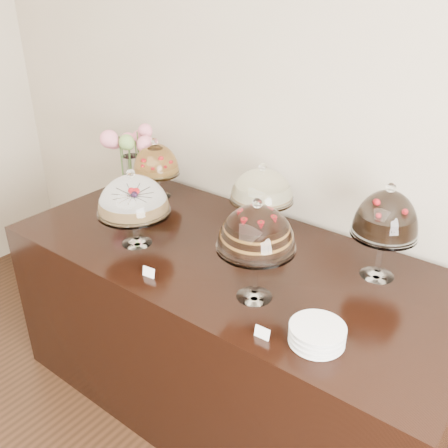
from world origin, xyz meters
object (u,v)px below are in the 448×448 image
Objects in this scene: plate_stack at (317,335)px; display_counter at (230,330)px; cake_stand_sugar_sponge at (133,198)px; cake_stand_fruit_tart at (156,162)px; cake_stand_cheesecake at (262,188)px; cake_stand_choco_layer at (256,232)px; flower_vase at (131,149)px; cake_stand_dark_choco at (386,218)px.

display_counter is at bearing 153.46° from plate_stack.
cake_stand_sugar_sponge reaches higher than display_counter.
cake_stand_cheesecake is at bearing 2.39° from cake_stand_fruit_tart.
plate_stack reaches higher than display_counter.
cake_stand_choco_layer is 1.14m from cake_stand_fruit_tart.
cake_stand_sugar_sponge is 0.87× the size of cake_stand_choco_layer.
cake_stand_fruit_tart is at bearing -3.40° from flower_vase.
display_counter is 6.21× the size of cake_stand_fruit_tart.
cake_stand_choco_layer is at bearing -1.45° from cake_stand_sugar_sponge.
cake_stand_sugar_sponge is 1.08× the size of cake_stand_fruit_tart.
cake_stand_choco_layer is at bearing -58.36° from cake_stand_cheesecake.
cake_stand_fruit_tart reaches higher than plate_stack.
cake_stand_fruit_tart is at bearing 178.90° from cake_stand_dark_choco.
cake_stand_choco_layer is at bearing -126.08° from cake_stand_dark_choco.
display_counter is at bearing -20.31° from cake_stand_fruit_tart.
plate_stack is (0.34, -0.10, -0.26)m from cake_stand_choco_layer.
display_counter is 0.99m from cake_stand_dark_choco.
display_counter is 5.74× the size of cake_stand_sugar_sponge.
flower_vase reaches higher than display_counter.
flower_vase reaches higher than cake_stand_sugar_sponge.
cake_stand_fruit_tart is 1.50m from plate_stack.
cake_stand_dark_choco reaches higher than cake_stand_sugar_sponge.
flower_vase is at bearing 178.58° from cake_stand_dark_choco.
cake_stand_sugar_sponge is at bearing 173.61° from plate_stack.
display_counter is at bearing -83.22° from cake_stand_cheesecake.
display_counter is 5.05× the size of cake_stand_dark_choco.
cake_stand_dark_choco reaches higher than plate_stack.
flower_vase is (-0.53, 0.48, 0.00)m from cake_stand_sugar_sponge.
cake_stand_fruit_tart is (-0.74, 0.28, 0.66)m from display_counter.
cake_stand_choco_layer is 1.34m from flower_vase.
cake_stand_sugar_sponge is (-0.43, -0.19, 0.69)m from display_counter.
cake_stand_cheesecake is (0.39, 0.50, -0.01)m from cake_stand_sugar_sponge.
cake_stand_dark_choco is 0.61m from plate_stack.
plate_stack is (1.05, -0.12, -0.20)m from cake_stand_sugar_sponge.
cake_stand_cheesecake is 1.81× the size of plate_stack.
cake_stand_dark_choco is (0.62, 0.25, 0.73)m from display_counter.
cake_stand_cheesecake is at bearing 175.13° from cake_stand_dark_choco.
cake_stand_sugar_sponge is 0.71m from cake_stand_choco_layer.
cake_stand_dark_choco reaches higher than cake_stand_cheesecake.
cake_stand_sugar_sponge reaches higher than plate_stack.
cake_stand_cheesecake is 0.93m from flower_vase.
display_counter is 6.17× the size of cake_stand_cheesecake.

